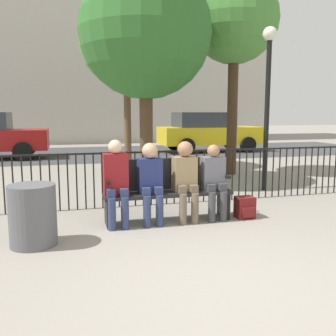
# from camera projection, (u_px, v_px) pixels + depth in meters

# --- Properties ---
(ground_plane) EXTENTS (80.00, 80.00, 0.00)m
(ground_plane) POSITION_uv_depth(u_px,v_px,m) (231.00, 288.00, 3.44)
(ground_plane) COLOR gray
(park_bench) EXTENTS (1.89, 0.45, 0.92)m
(park_bench) POSITION_uv_depth(u_px,v_px,m) (167.00, 187.00, 5.58)
(park_bench) COLOR black
(park_bench) RESTS_ON ground
(seated_person_0) EXTENTS (0.34, 0.39, 1.23)m
(seated_person_0) POSITION_uv_depth(u_px,v_px,m) (116.00, 179.00, 5.23)
(seated_person_0) COLOR navy
(seated_person_0) RESTS_ON ground
(seated_person_1) EXTENTS (0.34, 0.39, 1.18)m
(seated_person_1) POSITION_uv_depth(u_px,v_px,m) (151.00, 178.00, 5.36)
(seated_person_1) COLOR navy
(seated_person_1) RESTS_ON ground
(seated_person_2) EXTENTS (0.34, 0.39, 1.19)m
(seated_person_2) POSITION_uv_depth(u_px,v_px,m) (186.00, 176.00, 5.49)
(seated_person_2) COLOR brown
(seated_person_2) RESTS_ON ground
(seated_person_3) EXTENTS (0.34, 0.39, 1.13)m
(seated_person_3) POSITION_uv_depth(u_px,v_px,m) (214.00, 178.00, 5.61)
(seated_person_3) COLOR #3D3D42
(seated_person_3) RESTS_ON ground
(backpack) EXTENTS (0.28, 0.26, 0.33)m
(backpack) POSITION_uv_depth(u_px,v_px,m) (245.00, 208.00, 5.72)
(backpack) COLOR maroon
(backpack) RESTS_ON ground
(fence_railing) EXTENTS (9.01, 0.03, 0.95)m
(fence_railing) POSITION_uv_depth(u_px,v_px,m) (151.00, 173.00, 6.49)
(fence_railing) COLOR black
(fence_railing) RESTS_ON ground
(tree_0) EXTENTS (2.61, 2.61, 4.87)m
(tree_0) POSITION_uv_depth(u_px,v_px,m) (126.00, 42.00, 10.37)
(tree_0) COLOR brown
(tree_0) RESTS_ON ground
(tree_1) EXTENTS (2.20, 2.20, 5.01)m
(tree_1) POSITION_uv_depth(u_px,v_px,m) (234.00, 21.00, 9.30)
(tree_1) COLOR #422D1E
(tree_1) RESTS_ON ground
(tree_2) EXTENTS (2.89, 2.89, 4.78)m
(tree_2) POSITION_uv_depth(u_px,v_px,m) (145.00, 33.00, 8.11)
(tree_2) COLOR #4C3823
(tree_2) RESTS_ON ground
(lamp_post) EXTENTS (0.28, 0.28, 3.28)m
(lamp_post) POSITION_uv_depth(u_px,v_px,m) (268.00, 82.00, 7.50)
(lamp_post) COLOR black
(lamp_post) RESTS_ON ground
(street_surface) EXTENTS (24.00, 6.00, 0.01)m
(street_surface) POSITION_uv_depth(u_px,v_px,m) (104.00, 153.00, 14.90)
(street_surface) COLOR #3D3D3F
(street_surface) RESTS_ON ground
(parked_car_1) EXTENTS (4.20, 1.94, 1.62)m
(parked_car_1) POSITION_uv_depth(u_px,v_px,m) (208.00, 131.00, 15.50)
(parked_car_1) COLOR yellow
(parked_car_1) RESTS_ON ground
(building_facade) EXTENTS (20.00, 6.00, 12.31)m
(building_facade) POSITION_uv_depth(u_px,v_px,m) (88.00, 33.00, 21.64)
(building_facade) COLOR beige
(building_facade) RESTS_ON ground
(trash_bin) EXTENTS (0.56, 0.56, 0.75)m
(trash_bin) POSITION_uv_depth(u_px,v_px,m) (33.00, 215.00, 4.51)
(trash_bin) COLOR #56565B
(trash_bin) RESTS_ON ground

